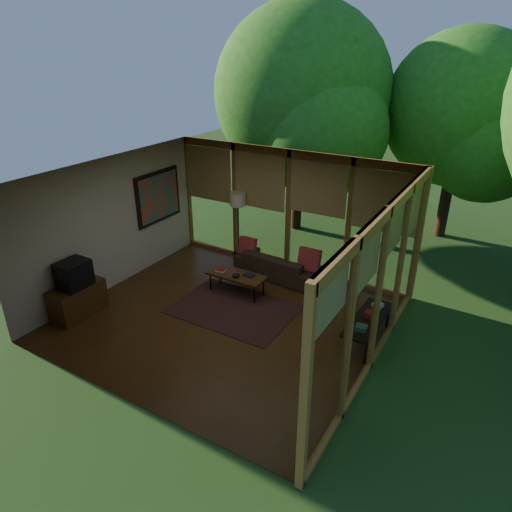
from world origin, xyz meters
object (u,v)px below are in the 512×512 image
Objects in this scene: floor_lamp at (238,203)px; coffee_table at (237,276)px; media_cabinet at (78,300)px; television at (74,274)px; sofa at (278,265)px; side_console at (363,319)px.

coffee_table is at bearing -58.79° from floor_lamp.
television is (0.02, 0.00, 0.55)m from media_cabinet.
media_cabinet is 1.82× the size of television.
media_cabinet is at bearing -133.93° from coffee_table.
floor_lamp is at bearing 69.98° from media_cabinet.
television is 0.46× the size of coffee_table.
floor_lamp reaches higher than television.
floor_lamp is at bearing 121.21° from coffee_table.
media_cabinet is at bearing -110.02° from floor_lamp.
sofa is at bearing -13.66° from floor_lamp.
sofa is at bearing 69.85° from coffee_table.
media_cabinet is 5.24m from side_console.
media_cabinet is (-2.51, -3.27, 0.02)m from sofa.
side_console is at bearing 21.72° from media_cabinet.
coffee_table is at bearing 74.65° from sofa.
television is 3.08m from coffee_table.
media_cabinet is 3.06m from coffee_table.
sofa is 1.68m from floor_lamp.
floor_lamp is (1.28, 3.56, 0.56)m from television.
floor_lamp is at bearing -8.86° from sofa.
coffee_table is at bearing 46.34° from television.
television reaches higher than side_console.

